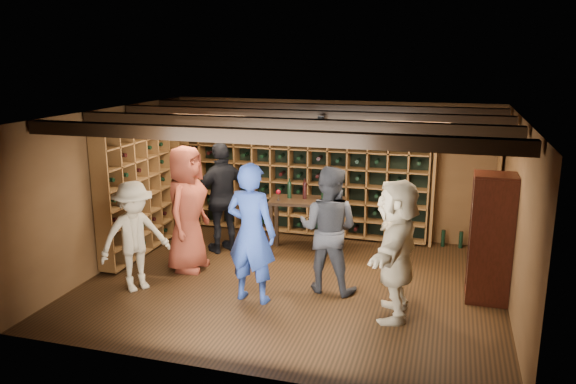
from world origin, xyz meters
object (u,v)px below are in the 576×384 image
(man_blue_shirt, at_px, (251,233))
(guest_beige, at_px, (396,249))
(guest_red_floral, at_px, (187,209))
(guest_woman_black, at_px, (223,198))
(guest_khaki, at_px, (134,236))
(tasting_table, at_px, (307,206))
(display_cabinet, at_px, (490,241))
(man_grey_suit, at_px, (328,229))

(man_blue_shirt, height_order, guest_beige, man_blue_shirt)
(man_blue_shirt, bearing_deg, guest_red_floral, -24.20)
(man_blue_shirt, relative_size, guest_woman_black, 1.02)
(guest_beige, bearing_deg, man_blue_shirt, -89.33)
(guest_beige, bearing_deg, guest_khaki, -88.46)
(man_blue_shirt, height_order, guest_red_floral, guest_red_floral)
(man_blue_shirt, relative_size, tasting_table, 1.47)
(guest_beige, height_order, tasting_table, guest_beige)
(guest_red_floral, relative_size, tasting_table, 1.49)
(guest_beige, bearing_deg, guest_red_floral, -104.09)
(display_cabinet, relative_size, guest_woman_black, 0.93)
(display_cabinet, bearing_deg, man_blue_shirt, -163.61)
(guest_beige, bearing_deg, tasting_table, -140.89)
(guest_woman_black, distance_m, guest_beige, 3.49)
(guest_beige, xyz_separation_m, tasting_table, (-1.67, 1.96, -0.08))
(guest_woman_black, bearing_deg, guest_khaki, 22.08)
(tasting_table, bearing_deg, guest_red_floral, -150.21)
(guest_woman_black, xyz_separation_m, guest_beige, (3.06, -1.67, -0.04))
(display_cabinet, distance_m, guest_beige, 1.45)
(guest_woman_black, xyz_separation_m, tasting_table, (1.40, 0.29, -0.12))
(man_blue_shirt, height_order, guest_woman_black, man_blue_shirt)
(display_cabinet, relative_size, man_blue_shirt, 0.90)
(tasting_table, bearing_deg, man_blue_shirt, -104.43)
(display_cabinet, distance_m, tasting_table, 3.05)
(guest_red_floral, height_order, guest_khaki, guest_red_floral)
(man_grey_suit, height_order, guest_khaki, man_grey_suit)
(tasting_table, bearing_deg, man_grey_suit, -71.63)
(guest_red_floral, bearing_deg, man_blue_shirt, -121.64)
(tasting_table, bearing_deg, guest_woman_black, -175.54)
(display_cabinet, xyz_separation_m, man_blue_shirt, (-3.10, -0.91, 0.11))
(guest_woman_black, height_order, guest_beige, guest_woman_black)
(display_cabinet, xyz_separation_m, tasting_table, (-2.84, 1.11, -0.03))
(man_grey_suit, bearing_deg, guest_beige, 156.69)
(guest_woman_black, relative_size, guest_khaki, 1.19)
(guest_khaki, xyz_separation_m, tasting_table, (1.98, 2.14, 0.03))
(man_grey_suit, xyz_separation_m, guest_red_floral, (-2.28, 0.18, 0.08))
(guest_khaki, bearing_deg, man_blue_shirt, -49.63)
(display_cabinet, bearing_deg, guest_red_floral, -178.72)
(guest_red_floral, xyz_separation_m, guest_khaki, (-0.37, -0.93, -0.19))
(display_cabinet, height_order, guest_red_floral, guest_red_floral)
(guest_woman_black, bearing_deg, display_cabinet, 118.52)
(man_blue_shirt, distance_m, guest_khaki, 1.73)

